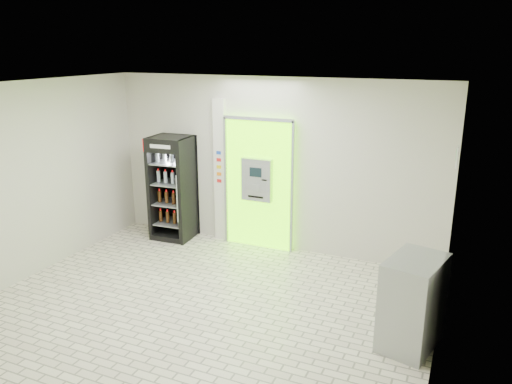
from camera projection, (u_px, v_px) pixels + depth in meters
The scene contains 7 objects.
ground at pixel (203, 309), 6.87m from camera, with size 6.00×6.00×0.00m, color beige.
room_shell at pixel (199, 180), 6.35m from camera, with size 6.00×6.00×6.00m.
atm_assembly at pixel (259, 183), 8.74m from camera, with size 1.30×0.24×2.33m.
pillar at pixel (220, 171), 9.04m from camera, with size 0.22×0.11×2.60m.
beverage_cooler at pixel (173, 190), 9.23m from camera, with size 0.76×0.71×1.92m.
steel_cabinet at pixel (413, 303), 5.89m from camera, with size 0.75×0.95×1.12m.
exit_sign at pixel (457, 157), 6.35m from camera, with size 0.02×0.22×0.26m.
Camera 1 is at (3.13, -5.33, 3.47)m, focal length 35.00 mm.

